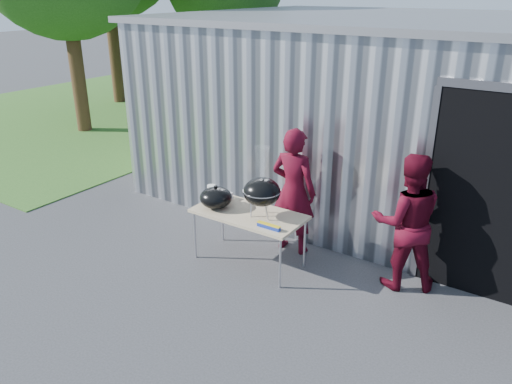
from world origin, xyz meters
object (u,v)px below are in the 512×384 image
Objects in this scene: person_cook at (293,191)px; folding_table at (249,215)px; person_bystander at (407,222)px; kettle_grill at (262,187)px.

folding_table is at bearing 62.97° from person_cook.
person_cook is 1.61m from person_bystander.
folding_table is 0.50m from kettle_grill.
person_bystander is (1.91, 0.62, 0.17)m from folding_table.
person_bystander is (1.61, -0.03, -0.03)m from person_cook.
person_bystander is at bearing 18.04° from folding_table.
kettle_grill is 0.53× the size of person_cook.
person_bystander reaches higher than folding_table.
kettle_grill is 0.71m from person_cook.
kettle_grill reaches higher than folding_table.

